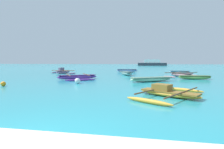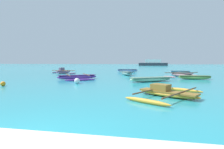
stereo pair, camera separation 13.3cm
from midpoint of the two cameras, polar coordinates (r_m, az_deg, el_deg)
name	(u,v)px [view 2 (the right image)]	position (r m, az deg, el deg)	size (l,w,h in m)	color
moored_boat_0	(127,73)	(22.69, 4.95, 0.44)	(2.11, 3.10, 0.49)	#6A9892
moored_boat_1	(127,70)	(29.74, 5.14, 1.33)	(3.60, 1.10, 0.49)	#8393C8
moored_boat_2	(181,75)	(21.72, 21.91, -0.06)	(4.35, 4.11, 0.53)	gray
moored_boat_3	(195,77)	(19.22, 25.54, -0.80)	(3.13, 0.72, 0.39)	#79A34C
moored_boat_4	(167,93)	(9.32, 17.79, -5.63)	(4.15, 4.75, 0.60)	gold
moored_boat_5	(151,79)	(15.71, 12.76, -1.49)	(3.95, 2.62, 0.40)	#98D6AD
moored_boat_6	(77,77)	(17.90, -11.05, -0.79)	(4.25, 4.52, 0.49)	purple
moored_boat_7	(63,72)	(26.95, -15.51, 0.94)	(4.17, 2.92, 0.89)	#AF7FAB
moored_boat_8	(180,72)	(27.26, 21.52, 0.76)	(3.00, 1.52, 0.46)	#65A2BB
mooring_buoy_0	(3,84)	(14.78, -31.82, -2.58)	(0.34, 0.34, 0.34)	orange
mooring_buoy_1	(77,81)	(14.25, -11.08, -2.04)	(0.45, 0.45, 0.45)	white
distant_ferry	(153,63)	(79.00, 13.26, 3.63)	(12.31, 2.71, 2.71)	#2D333D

